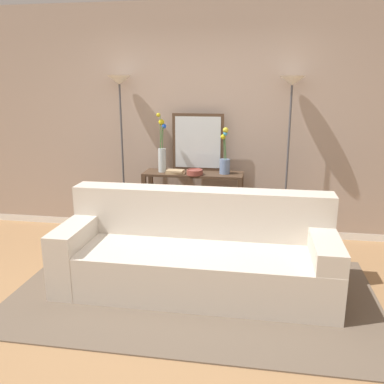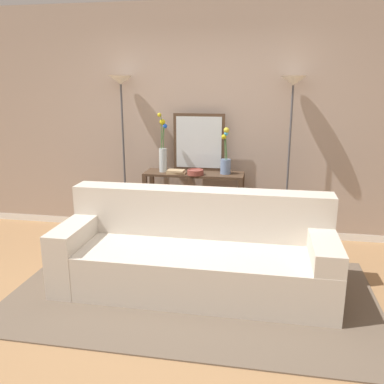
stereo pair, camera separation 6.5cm
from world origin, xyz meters
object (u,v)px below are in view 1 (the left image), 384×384
object	(u,v)px
vase_tall_flowers	(162,153)
vase_short_flowers	(225,160)
floor_lamp_left	(121,112)
floor_lamp_right	(290,114)
fruit_bowl	(195,172)
console_table	(193,195)
book_stack	(175,172)
book_row_under_console	(167,233)
couch	(196,255)
wall_mirror	(198,142)

from	to	relation	value
vase_tall_flowers	vase_short_flowers	xyz separation A→B (m)	(0.74, 0.01, -0.07)
floor_lamp_left	floor_lamp_right	bearing A→B (deg)	0.00
floor_lamp_right	fruit_bowl	xyz separation A→B (m)	(-1.05, -0.21, -0.65)
floor_lamp_left	vase_short_flowers	distance (m)	1.38
console_table	book_stack	world-z (taller)	book_stack
console_table	book_row_under_console	bearing A→B (deg)	180.00
floor_lamp_right	vase_short_flowers	distance (m)	0.89
couch	wall_mirror	distance (m)	1.60
vase_short_flowers	console_table	bearing A→B (deg)	179.68
wall_mirror	book_stack	bearing A→B (deg)	-134.20
book_row_under_console	vase_short_flowers	bearing A→B (deg)	-0.17
vase_tall_flowers	fruit_bowl	size ratio (longest dim) A/B	3.69
console_table	book_row_under_console	world-z (taller)	console_table
vase_tall_flowers	couch	bearing A→B (deg)	-63.19
floor_lamp_right	book_row_under_console	distance (m)	2.04
floor_lamp_right	book_row_under_console	world-z (taller)	floor_lamp_right
floor_lamp_right	couch	bearing A→B (deg)	-123.97
book_row_under_console	vase_tall_flowers	bearing A→B (deg)	-169.80
couch	floor_lamp_left	size ratio (longest dim) A/B	1.28
wall_mirror	floor_lamp_left	bearing A→B (deg)	-177.02
couch	book_stack	xyz separation A→B (m)	(-0.42, 1.09, 0.55)
vase_short_flowers	book_stack	size ratio (longest dim) A/B	2.34
floor_lamp_left	vase_tall_flowers	distance (m)	0.71
floor_lamp_left	vase_short_flowers	size ratio (longest dim) A/B	3.60
floor_lamp_left	console_table	bearing A→B (deg)	-6.25
console_table	floor_lamp_right	xyz separation A→B (m)	(1.08, 0.10, 0.95)
vase_short_flowers	book_row_under_console	xyz separation A→B (m)	(-0.70, 0.00, -0.94)
couch	floor_lamp_left	distance (m)	2.09
floor_lamp_left	vase_tall_flowers	bearing A→B (deg)	-11.39
floor_lamp_right	vase_short_flowers	bearing A→B (deg)	-172.04
vase_tall_flowers	vase_short_flowers	bearing A→B (deg)	0.42
wall_mirror	vase_short_flowers	size ratio (longest dim) A/B	1.25
console_table	vase_tall_flowers	world-z (taller)	vase_tall_flowers
wall_mirror	fruit_bowl	size ratio (longest dim) A/B	3.62
console_table	vase_tall_flowers	xyz separation A→B (m)	(-0.37, -0.01, 0.50)
floor_lamp_left	book_stack	size ratio (longest dim) A/B	8.42
vase_tall_flowers	vase_short_flowers	distance (m)	0.74
wall_mirror	vase_short_flowers	bearing A→B (deg)	-23.74
couch	floor_lamp_right	size ratio (longest dim) A/B	1.29
couch	vase_short_flowers	size ratio (longest dim) A/B	4.61
floor_lamp_left	vase_tall_flowers	world-z (taller)	floor_lamp_left
vase_short_flowers	book_stack	distance (m)	0.59
console_table	book_stack	xyz separation A→B (m)	(-0.20, -0.09, 0.29)
wall_mirror	fruit_bowl	world-z (taller)	wall_mirror
couch	vase_short_flowers	world-z (taller)	vase_short_flowers
book_stack	vase_tall_flowers	bearing A→B (deg)	154.94
couch	wall_mirror	size ratio (longest dim) A/B	3.67
floor_lamp_right	console_table	bearing A→B (deg)	-174.84
vase_tall_flowers	book_row_under_console	xyz separation A→B (m)	(0.04, 0.01, -1.01)
wall_mirror	book_row_under_console	bearing A→B (deg)	-158.03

